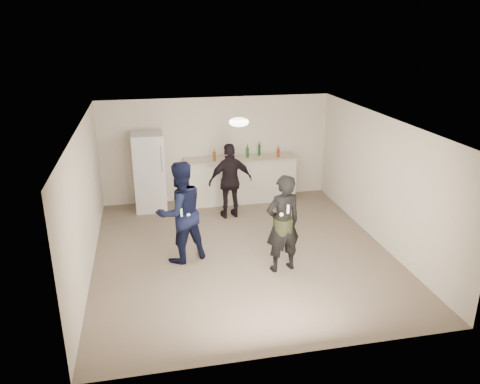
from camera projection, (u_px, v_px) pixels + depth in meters
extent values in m
plane|color=#6B5B4C|center=(242.00, 252.00, 8.94)|extent=(6.00, 6.00, 0.00)
plane|color=silver|center=(242.00, 123.00, 8.08)|extent=(6.00, 6.00, 0.00)
plane|color=beige|center=(217.00, 149.00, 11.27)|extent=(6.00, 0.00, 6.00)
plane|color=beige|center=(293.00, 271.00, 5.75)|extent=(6.00, 0.00, 6.00)
plane|color=beige|center=(85.00, 202.00, 7.99)|extent=(0.00, 6.00, 6.00)
plane|color=beige|center=(381.00, 181.00, 9.03)|extent=(0.00, 6.00, 6.00)
cube|color=beige|center=(241.00, 181.00, 11.32)|extent=(2.60, 0.56, 1.05)
cube|color=#BEAA93|center=(241.00, 159.00, 11.13)|extent=(2.68, 0.64, 0.04)
cube|color=silver|center=(149.00, 172.00, 10.71)|extent=(0.70, 0.70, 1.80)
cylinder|color=silver|center=(161.00, 159.00, 10.29)|extent=(0.02, 0.02, 0.60)
ellipsoid|color=white|center=(239.00, 122.00, 8.38)|extent=(0.36, 0.36, 0.16)
cylinder|color=silver|center=(231.00, 155.00, 11.05)|extent=(0.08, 0.08, 0.17)
imported|color=#0D1539|center=(180.00, 212.00, 8.35)|extent=(1.11, 1.00, 1.88)
imported|color=black|center=(283.00, 224.00, 8.02)|extent=(0.71, 0.54, 1.76)
cylinder|color=#2B3618|center=(283.00, 225.00, 8.03)|extent=(0.34, 0.34, 0.28)
imported|color=black|center=(230.00, 181.00, 10.28)|extent=(1.03, 0.53, 1.69)
cube|color=white|center=(181.00, 212.00, 8.05)|extent=(0.04, 0.04, 0.15)
sphere|color=white|center=(188.00, 215.00, 8.13)|extent=(0.07, 0.07, 0.07)
cube|color=white|center=(288.00, 209.00, 7.67)|extent=(0.04, 0.04, 0.15)
sphere|color=white|center=(281.00, 214.00, 7.71)|extent=(0.07, 0.07, 0.07)
cylinder|color=#165019|center=(248.00, 153.00, 11.13)|extent=(0.07, 0.07, 0.23)
cylinder|color=#134419|center=(259.00, 150.00, 11.31)|extent=(0.06, 0.06, 0.26)
cylinder|color=#B4BABF|center=(228.00, 154.00, 11.13)|extent=(0.07, 0.07, 0.18)
cylinder|color=brown|center=(214.00, 156.00, 10.88)|extent=(0.07, 0.07, 0.21)
cylinder|color=maroon|center=(278.00, 153.00, 11.18)|extent=(0.08, 0.08, 0.19)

